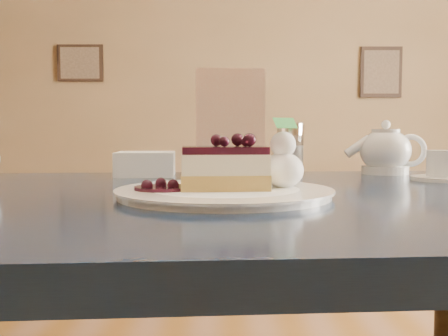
{
  "coord_description": "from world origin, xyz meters",
  "views": [
    {
      "loc": [
        0.1,
        -0.55,
        0.93
      ],
      "look_at": [
        0.1,
        0.15,
        0.88
      ],
      "focal_mm": 40.0,
      "sensor_mm": 36.0,
      "label": 1
    }
  ],
  "objects_px": {
    "main_table": "(222,244)",
    "dessert_plate": "(224,193)",
    "tea_set": "(395,155)",
    "cheesecake_slice": "(224,168)"
  },
  "relations": [
    {
      "from": "main_table",
      "to": "dessert_plate",
      "type": "xyz_separation_m",
      "value": [
        0.0,
        -0.06,
        0.09
      ]
    },
    {
      "from": "main_table",
      "to": "dessert_plate",
      "type": "height_order",
      "value": "dessert_plate"
    },
    {
      "from": "cheesecake_slice",
      "to": "main_table",
      "type": "bearing_deg",
      "value": 90.0
    },
    {
      "from": "cheesecake_slice",
      "to": "tea_set",
      "type": "xyz_separation_m",
      "value": [
        0.4,
        0.41,
        0.0
      ]
    },
    {
      "from": "tea_set",
      "to": "main_table",
      "type": "bearing_deg",
      "value": -139.27
    },
    {
      "from": "dessert_plate",
      "to": "tea_set",
      "type": "distance_m",
      "value": 0.57
    },
    {
      "from": "main_table",
      "to": "cheesecake_slice",
      "type": "height_order",
      "value": "cheesecake_slice"
    },
    {
      "from": "dessert_plate",
      "to": "tea_set",
      "type": "relative_size",
      "value": 1.12
    },
    {
      "from": "main_table",
      "to": "cheesecake_slice",
      "type": "xyz_separation_m",
      "value": [
        0.0,
        -0.06,
        0.13
      ]
    },
    {
      "from": "main_table",
      "to": "tea_set",
      "type": "bearing_deg",
      "value": 36.51
    }
  ]
}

